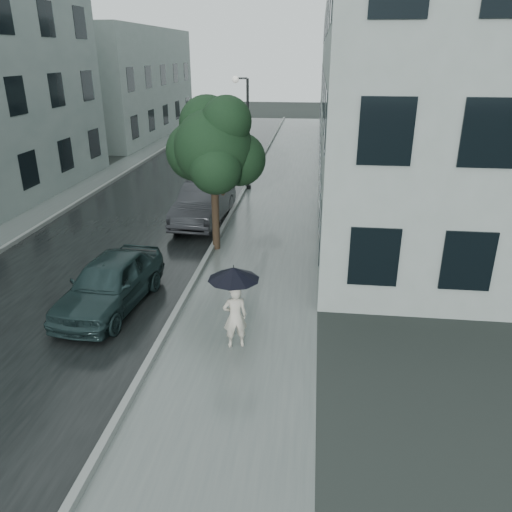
# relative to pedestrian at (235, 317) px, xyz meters

# --- Properties ---
(ground) EXTENTS (120.00, 120.00, 0.00)m
(ground) POSITION_rel_pedestrian_xyz_m (-0.15, 0.36, -0.76)
(ground) COLOR black
(ground) RESTS_ON ground
(sidewalk) EXTENTS (3.50, 60.00, 0.01)m
(sidewalk) POSITION_rel_pedestrian_xyz_m (0.10, 12.36, -0.76)
(sidewalk) COLOR slate
(sidewalk) RESTS_ON ground
(kerb_near) EXTENTS (0.15, 60.00, 0.15)m
(kerb_near) POSITION_rel_pedestrian_xyz_m (-1.73, 12.36, -0.68)
(kerb_near) COLOR slate
(kerb_near) RESTS_ON ground
(asphalt_road) EXTENTS (6.85, 60.00, 0.00)m
(asphalt_road) POSITION_rel_pedestrian_xyz_m (-5.23, 12.36, -0.76)
(asphalt_road) COLOR black
(asphalt_road) RESTS_ON ground
(kerb_far) EXTENTS (0.15, 60.00, 0.15)m
(kerb_far) POSITION_rel_pedestrian_xyz_m (-8.73, 12.36, -0.68)
(kerb_far) COLOR slate
(kerb_far) RESTS_ON ground
(sidewalk_far) EXTENTS (1.70, 60.00, 0.01)m
(sidewalk_far) POSITION_rel_pedestrian_xyz_m (-9.65, 12.36, -0.76)
(sidewalk_far) COLOR #4C5451
(sidewalk_far) RESTS_ON ground
(building_near) EXTENTS (7.02, 36.00, 9.00)m
(building_near) POSITION_rel_pedestrian_xyz_m (5.32, 19.86, 3.74)
(building_near) COLOR gray
(building_near) RESTS_ON ground
(building_far_b) EXTENTS (7.02, 18.00, 8.00)m
(building_far_b) POSITION_rel_pedestrian_xyz_m (-13.93, 30.36, 3.24)
(building_far_b) COLOR gray
(building_far_b) RESTS_ON ground
(pedestrian) EXTENTS (0.63, 0.51, 1.50)m
(pedestrian) POSITION_rel_pedestrian_xyz_m (0.00, 0.00, 0.00)
(pedestrian) COLOR beige
(pedestrian) RESTS_ON sidewalk
(umbrella) EXTENTS (1.17, 1.17, 1.06)m
(umbrella) POSITION_rel_pedestrian_xyz_m (-0.02, 0.03, 1.04)
(umbrella) COLOR black
(umbrella) RESTS_ON ground
(street_tree) EXTENTS (3.28, 2.98, 5.05)m
(street_tree) POSITION_rel_pedestrian_xyz_m (-1.60, 6.06, 2.69)
(street_tree) COLOR #332619
(street_tree) RESTS_ON ground
(lamp_post) EXTENTS (0.85, 0.35, 5.24)m
(lamp_post) POSITION_rel_pedestrian_xyz_m (-1.75, 14.06, 2.24)
(lamp_post) COLOR black
(lamp_post) RESTS_ON ground
(car_near) EXTENTS (2.01, 4.21, 1.39)m
(car_near) POSITION_rel_pedestrian_xyz_m (-3.52, 1.49, -0.06)
(car_near) COLOR #1A2B2C
(car_near) RESTS_ON ground
(car_far) EXTENTS (1.83, 4.65, 1.51)m
(car_far) POSITION_rel_pedestrian_xyz_m (-2.65, 8.86, 0.00)
(car_far) COLOR #242629
(car_far) RESTS_ON ground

